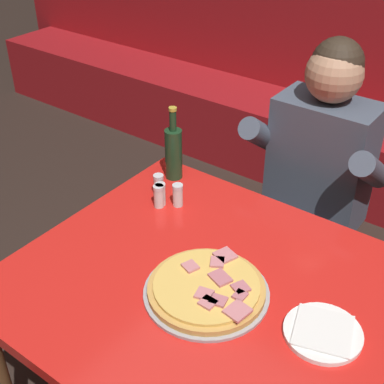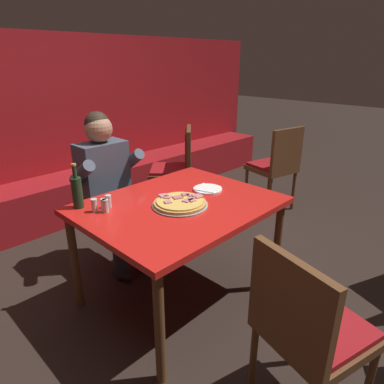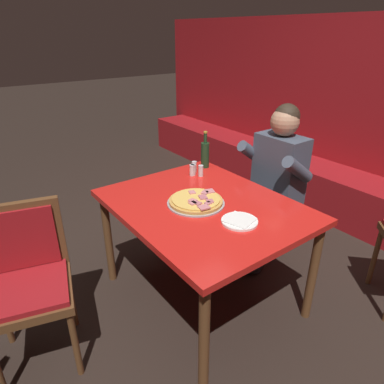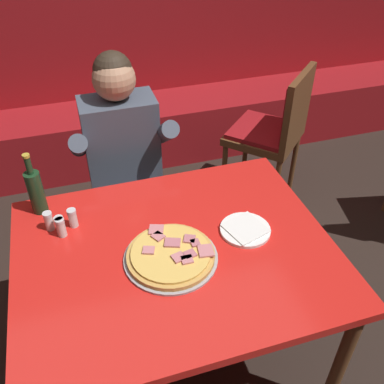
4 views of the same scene
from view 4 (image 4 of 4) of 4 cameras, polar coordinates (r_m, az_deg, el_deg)
ground_plane at (r=2.31m, az=-1.76°, el=-20.87°), size 24.00×24.00×0.00m
booth_wall_panel at (r=3.50m, az=-12.53°, el=20.14°), size 6.80×0.16×1.90m
booth_bench at (r=3.50m, az=-10.28°, el=7.41°), size 6.46×0.48×0.46m
main_dining_table at (r=1.76m, az=-2.18°, el=-9.44°), size 1.25×1.00×0.75m
pizza at (r=1.66m, az=-2.81°, el=-8.40°), size 0.36×0.36×0.05m
plate_white_paper at (r=1.79m, az=7.11°, el=-4.98°), size 0.21×0.21×0.02m
beer_bottle at (r=1.93m, az=-20.12°, el=0.17°), size 0.07×0.07×0.29m
shaker_parmesan at (r=1.86m, az=-18.51°, el=-3.78°), size 0.04×0.04×0.09m
shaker_red_pepper_flakes at (r=1.85m, az=-15.60°, el=-3.44°), size 0.04×0.04×0.09m
shaker_black_pepper at (r=1.83m, az=-17.16°, el=-4.37°), size 0.04×0.04×0.09m
shaker_oregano at (r=1.82m, az=-17.04°, el=-4.63°), size 0.04×0.04×0.09m
diner_seated_blue_shirt at (r=2.28m, az=-8.81°, el=3.61°), size 0.53×0.53×1.27m
dining_chair_far_left at (r=2.89m, az=11.09°, el=8.46°), size 0.62×0.62×0.98m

